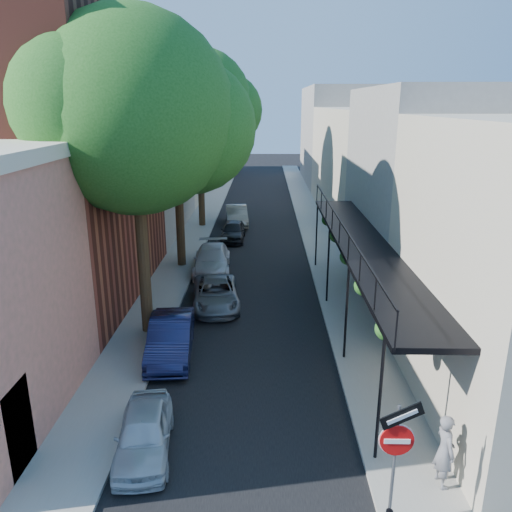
{
  "coord_description": "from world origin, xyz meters",
  "views": [
    {
      "loc": [
        0.59,
        -7.18,
        8.33
      ],
      "look_at": [
        0.27,
        10.85,
        2.8
      ],
      "focal_mm": 35.0,
      "sensor_mm": 36.0,
      "label": 1
    }
  ],
  "objects_px": {
    "oak_near": "(148,117)",
    "parked_car_b": "(171,338)",
    "parked_car_d": "(212,260)",
    "pedestrian": "(445,450)",
    "parked_car_f": "(237,215)",
    "parked_car_a": "(144,433)",
    "parked_car_c": "(216,294)",
    "sign_post": "(397,445)",
    "parked_car_e": "(233,231)",
    "oak_far": "(206,104)",
    "oak_mid": "(184,130)"
  },
  "relations": [
    {
      "from": "sign_post",
      "to": "oak_far",
      "type": "xyz_separation_m",
      "value": [
        -6.51,
        26.3,
        6.22
      ]
    },
    {
      "from": "parked_car_b",
      "to": "pedestrian",
      "type": "relative_size",
      "value": 2.31
    },
    {
      "from": "parked_car_f",
      "to": "sign_post",
      "type": "bearing_deg",
      "value": -86.32
    },
    {
      "from": "sign_post",
      "to": "parked_car_d",
      "type": "distance_m",
      "value": 17.11
    },
    {
      "from": "parked_car_c",
      "to": "parked_car_b",
      "type": "bearing_deg",
      "value": -111.67
    },
    {
      "from": "pedestrian",
      "to": "parked_car_c",
      "type": "bearing_deg",
      "value": 21.72
    },
    {
      "from": "sign_post",
      "to": "parked_car_a",
      "type": "bearing_deg",
      "value": 157.59
    },
    {
      "from": "sign_post",
      "to": "oak_mid",
      "type": "bearing_deg",
      "value": 110.86
    },
    {
      "from": "parked_car_c",
      "to": "parked_car_e",
      "type": "distance_m",
      "value": 10.76
    },
    {
      "from": "sign_post",
      "to": "parked_car_d",
      "type": "height_order",
      "value": "sign_post"
    },
    {
      "from": "oak_mid",
      "to": "oak_near",
      "type": "bearing_deg",
      "value": -89.63
    },
    {
      "from": "oak_mid",
      "to": "parked_car_f",
      "type": "distance_m",
      "value": 11.47
    },
    {
      "from": "oak_mid",
      "to": "parked_car_a",
      "type": "relative_size",
      "value": 3.13
    },
    {
      "from": "pedestrian",
      "to": "parked_car_f",
      "type": "bearing_deg",
      "value": 4.89
    },
    {
      "from": "sign_post",
      "to": "parked_car_d",
      "type": "xyz_separation_m",
      "value": [
        -5.26,
        16.22,
        -1.39
      ]
    },
    {
      "from": "parked_car_a",
      "to": "parked_car_c",
      "type": "bearing_deg",
      "value": 77.68
    },
    {
      "from": "oak_far",
      "to": "pedestrian",
      "type": "xyz_separation_m",
      "value": [
        7.95,
        -25.11,
        -7.26
      ]
    },
    {
      "from": "parked_car_e",
      "to": "parked_car_f",
      "type": "xyz_separation_m",
      "value": [
        0.0,
        4.18,
        0.07
      ]
    },
    {
      "from": "sign_post",
      "to": "pedestrian",
      "type": "relative_size",
      "value": 1.71
    },
    {
      "from": "sign_post",
      "to": "parked_car_e",
      "type": "relative_size",
      "value": 0.83
    },
    {
      "from": "parked_car_d",
      "to": "parked_car_f",
      "type": "xyz_separation_m",
      "value": [
        0.7,
        10.36,
        0.04
      ]
    },
    {
      "from": "oak_near",
      "to": "sign_post",
      "type": "bearing_deg",
      "value": -54.91
    },
    {
      "from": "oak_near",
      "to": "parked_car_b",
      "type": "bearing_deg",
      "value": -69.21
    },
    {
      "from": "sign_post",
      "to": "parked_car_c",
      "type": "relative_size",
      "value": 0.73
    },
    {
      "from": "sign_post",
      "to": "parked_car_a",
      "type": "distance_m",
      "value": 6.15
    },
    {
      "from": "oak_far",
      "to": "parked_car_b",
      "type": "relative_size",
      "value": 2.95
    },
    {
      "from": "parked_car_c",
      "to": "pedestrian",
      "type": "bearing_deg",
      "value": -66.99
    },
    {
      "from": "parked_car_d",
      "to": "pedestrian",
      "type": "relative_size",
      "value": 2.55
    },
    {
      "from": "oak_mid",
      "to": "pedestrian",
      "type": "xyz_separation_m",
      "value": [
        8.02,
        -16.08,
        -6.06
      ]
    },
    {
      "from": "parked_car_b",
      "to": "parked_car_e",
      "type": "xyz_separation_m",
      "value": [
        1.2,
        15.13,
        -0.05
      ]
    },
    {
      "from": "pedestrian",
      "to": "sign_post",
      "type": "bearing_deg",
      "value": 120.92
    },
    {
      "from": "parked_car_a",
      "to": "pedestrian",
      "type": "xyz_separation_m",
      "value": [
        6.96,
        -1.09,
        0.44
      ]
    },
    {
      "from": "parked_car_d",
      "to": "pedestrian",
      "type": "xyz_separation_m",
      "value": [
        6.7,
        -15.04,
        0.35
      ]
    },
    {
      "from": "oak_mid",
      "to": "parked_car_a",
      "type": "bearing_deg",
      "value": -85.94
    },
    {
      "from": "parked_car_b",
      "to": "parked_car_d",
      "type": "relative_size",
      "value": 0.91
    },
    {
      "from": "parked_car_a",
      "to": "parked_car_c",
      "type": "distance_m",
      "value": 9.41
    },
    {
      "from": "sign_post",
      "to": "parked_car_c",
      "type": "bearing_deg",
      "value": 111.67
    },
    {
      "from": "oak_near",
      "to": "parked_car_c",
      "type": "distance_m",
      "value": 7.91
    },
    {
      "from": "oak_mid",
      "to": "parked_car_a",
      "type": "distance_m",
      "value": 16.37
    },
    {
      "from": "parked_car_c",
      "to": "parked_car_e",
      "type": "xyz_separation_m",
      "value": [
        0.06,
        10.76,
        0.05
      ]
    },
    {
      "from": "parked_car_e",
      "to": "pedestrian",
      "type": "height_order",
      "value": "pedestrian"
    },
    {
      "from": "pedestrian",
      "to": "oak_near",
      "type": "bearing_deg",
      "value": 36.1
    },
    {
      "from": "parked_car_a",
      "to": "parked_car_b",
      "type": "xyz_separation_m",
      "value": [
        -0.24,
        4.99,
        0.11
      ]
    },
    {
      "from": "oak_mid",
      "to": "parked_car_f",
      "type": "bearing_deg",
      "value": 77.79
    },
    {
      "from": "oak_far",
      "to": "parked_car_c",
      "type": "height_order",
      "value": "oak_far"
    },
    {
      "from": "parked_car_a",
      "to": "parked_car_e",
      "type": "bearing_deg",
      "value": 80.4
    },
    {
      "from": "parked_car_f",
      "to": "pedestrian",
      "type": "xyz_separation_m",
      "value": [
        6.0,
        -25.4,
        0.31
      ]
    },
    {
      "from": "parked_car_c",
      "to": "parked_car_d",
      "type": "relative_size",
      "value": 0.92
    },
    {
      "from": "parked_car_b",
      "to": "parked_car_f",
      "type": "relative_size",
      "value": 0.97
    },
    {
      "from": "oak_mid",
      "to": "parked_car_d",
      "type": "height_order",
      "value": "oak_mid"
    }
  ]
}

